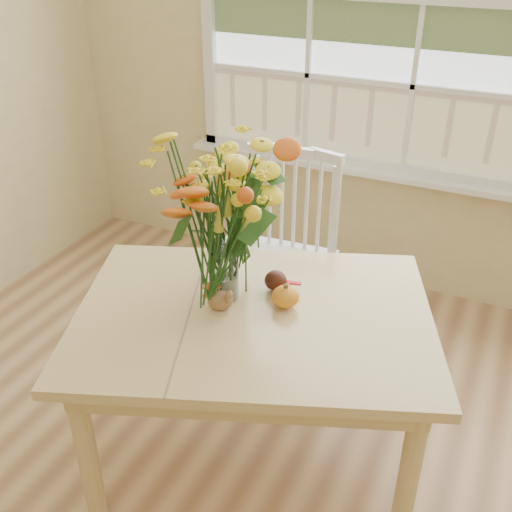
% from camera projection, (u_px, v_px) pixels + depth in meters
% --- Properties ---
extents(wall_back, '(4.00, 0.02, 2.70)m').
position_uv_depth(wall_back, '(420.00, 43.00, 2.86)').
color(wall_back, '#D1C486').
rests_on(wall_back, floor).
extents(window, '(2.42, 0.12, 1.74)m').
position_uv_depth(window, '(424.00, 3.00, 2.73)').
color(window, silver).
rests_on(window, wall_back).
extents(dining_table, '(1.49, 1.28, 0.67)m').
position_uv_depth(dining_table, '(254.00, 333.00, 2.15)').
color(dining_table, tan).
rests_on(dining_table, floor).
extents(windsor_chair, '(0.47, 0.46, 0.96)m').
position_uv_depth(windsor_chair, '(287.00, 245.00, 2.81)').
color(windsor_chair, white).
rests_on(windsor_chair, floor).
extents(flower_vase, '(0.47, 0.47, 0.55)m').
position_uv_depth(flower_vase, '(223.00, 214.00, 2.03)').
color(flower_vase, white).
rests_on(flower_vase, dining_table).
extents(pumpkin, '(0.10, 0.10, 0.08)m').
position_uv_depth(pumpkin, '(285.00, 298.00, 2.12)').
color(pumpkin, orange).
rests_on(pumpkin, dining_table).
extents(turkey_figurine, '(0.11, 0.10, 0.11)m').
position_uv_depth(turkey_figurine, '(220.00, 301.00, 2.09)').
color(turkey_figurine, '#CCB78C').
rests_on(turkey_figurine, dining_table).
extents(dark_gourd, '(0.13, 0.11, 0.07)m').
position_uv_depth(dark_gourd, '(276.00, 281.00, 2.22)').
color(dark_gourd, '#38160F').
rests_on(dark_gourd, dining_table).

